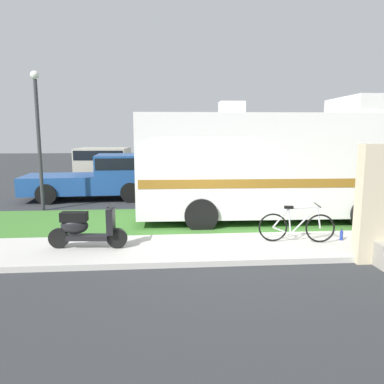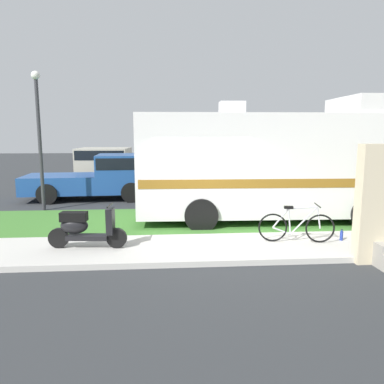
{
  "view_description": "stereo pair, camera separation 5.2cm",
  "coord_description": "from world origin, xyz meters",
  "px_view_note": "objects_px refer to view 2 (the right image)",
  "views": [
    {
      "loc": [
        -1.07,
        -9.11,
        2.61
      ],
      "look_at": [
        -0.29,
        0.3,
        1.1
      ],
      "focal_mm": 34.72,
      "sensor_mm": 36.0,
      "label": 1
    },
    {
      "loc": [
        -1.02,
        -9.11,
        2.61
      ],
      "look_at": [
        -0.29,
        0.3,
        1.1
      ],
      "focal_mm": 34.72,
      "sensor_mm": 36.0,
      "label": 2
    }
  ],
  "objects_px": {
    "bicycle": "(296,226)",
    "pickup_truck_far": "(123,166)",
    "scooter": "(84,228)",
    "bottle_green": "(341,236)",
    "street_lamp_post": "(39,128)",
    "pickup_truck_near": "(107,175)",
    "motorhome_rv": "(274,163)"
  },
  "relations": [
    {
      "from": "scooter",
      "to": "street_lamp_post",
      "type": "relative_size",
      "value": 0.37
    },
    {
      "from": "motorhome_rv",
      "to": "pickup_truck_far",
      "type": "distance_m",
      "value": 9.08
    },
    {
      "from": "scooter",
      "to": "bottle_green",
      "type": "relative_size",
      "value": 6.31
    },
    {
      "from": "scooter",
      "to": "pickup_truck_near",
      "type": "relative_size",
      "value": 0.33
    },
    {
      "from": "bicycle",
      "to": "pickup_truck_near",
      "type": "distance_m",
      "value": 8.66
    },
    {
      "from": "scooter",
      "to": "bicycle",
      "type": "bearing_deg",
      "value": 0.84
    },
    {
      "from": "bicycle",
      "to": "street_lamp_post",
      "type": "relative_size",
      "value": 0.37
    },
    {
      "from": "bicycle",
      "to": "street_lamp_post",
      "type": "height_order",
      "value": "street_lamp_post"
    },
    {
      "from": "scooter",
      "to": "street_lamp_post",
      "type": "xyz_separation_m",
      "value": [
        -2.33,
        4.72,
        2.18
      ]
    },
    {
      "from": "pickup_truck_far",
      "to": "bottle_green",
      "type": "bearing_deg",
      "value": -58.64
    },
    {
      "from": "street_lamp_post",
      "to": "bottle_green",
      "type": "bearing_deg",
      "value": -29.31
    },
    {
      "from": "bicycle",
      "to": "bottle_green",
      "type": "relative_size",
      "value": 6.31
    },
    {
      "from": "pickup_truck_near",
      "to": "pickup_truck_far",
      "type": "height_order",
      "value": "pickup_truck_far"
    },
    {
      "from": "pickup_truck_far",
      "to": "street_lamp_post",
      "type": "relative_size",
      "value": 1.18
    },
    {
      "from": "motorhome_rv",
      "to": "street_lamp_post",
      "type": "relative_size",
      "value": 1.69
    },
    {
      "from": "scooter",
      "to": "bottle_green",
      "type": "height_order",
      "value": "scooter"
    },
    {
      "from": "scooter",
      "to": "pickup_truck_far",
      "type": "bearing_deg",
      "value": 91.26
    },
    {
      "from": "scooter",
      "to": "bottle_green",
      "type": "distance_m",
      "value": 5.88
    },
    {
      "from": "bottle_green",
      "to": "motorhome_rv",
      "type": "bearing_deg",
      "value": 109.32
    },
    {
      "from": "bottle_green",
      "to": "street_lamp_post",
      "type": "relative_size",
      "value": 0.06
    },
    {
      "from": "motorhome_rv",
      "to": "pickup_truck_near",
      "type": "distance_m",
      "value": 6.97
    },
    {
      "from": "pickup_truck_near",
      "to": "bottle_green",
      "type": "height_order",
      "value": "pickup_truck_near"
    },
    {
      "from": "street_lamp_post",
      "to": "scooter",
      "type": "bearing_deg",
      "value": -63.7
    },
    {
      "from": "scooter",
      "to": "street_lamp_post",
      "type": "height_order",
      "value": "street_lamp_post"
    },
    {
      "from": "bicycle",
      "to": "pickup_truck_far",
      "type": "bearing_deg",
      "value": 116.38
    },
    {
      "from": "pickup_truck_near",
      "to": "street_lamp_post",
      "type": "bearing_deg",
      "value": -129.6
    },
    {
      "from": "scooter",
      "to": "bicycle",
      "type": "height_order",
      "value": "scooter"
    },
    {
      "from": "pickup_truck_far",
      "to": "street_lamp_post",
      "type": "distance_m",
      "value": 6.05
    },
    {
      "from": "bottle_green",
      "to": "street_lamp_post",
      "type": "xyz_separation_m",
      "value": [
        -8.21,
        4.61,
        2.52
      ]
    },
    {
      "from": "bottle_green",
      "to": "street_lamp_post",
      "type": "distance_m",
      "value": 9.74
    },
    {
      "from": "street_lamp_post",
      "to": "bicycle",
      "type": "bearing_deg",
      "value": -33.27
    },
    {
      "from": "pickup_truck_near",
      "to": "bottle_green",
      "type": "bearing_deg",
      "value": -46.72
    }
  ]
}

